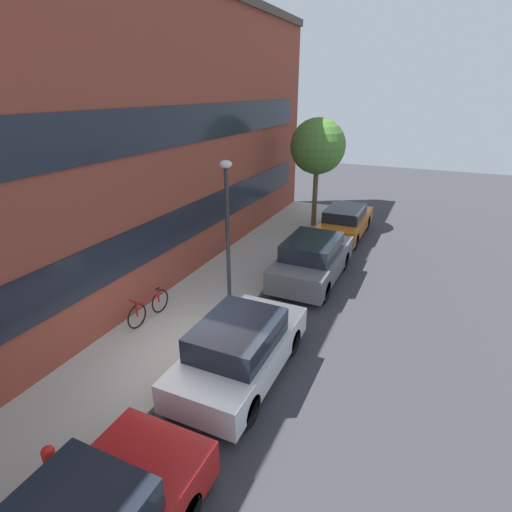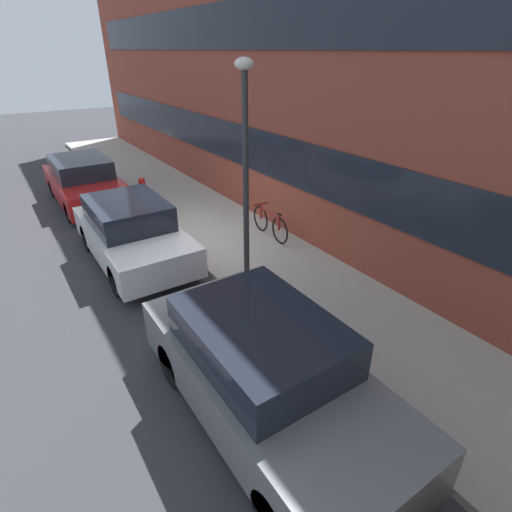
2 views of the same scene
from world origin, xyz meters
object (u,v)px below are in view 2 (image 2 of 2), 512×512
Objects in this scene: parked_car_red at (84,182)px; lamp_post at (245,154)px; bicycle at (270,222)px; parked_car_grey at (266,372)px; fire_hydrant at (143,188)px; parked_car_white at (132,232)px.

parked_car_red is 7.41m from lamp_post.
parked_car_grey is at bearing 147.32° from bicycle.
bicycle is at bearing 20.52° from fire_hydrant.
parked_car_grey is 3.80m from lamp_post.
parked_car_white reaches higher than bicycle.
parked_car_red reaches higher than bicycle.
lamp_post is (6.97, 1.52, 2.01)m from parked_car_red.
parked_car_grey is 5.88× the size of fire_hydrant.
parked_car_red is 1.09× the size of parked_car_white.
parked_car_red is 1.03× the size of lamp_post.
bicycle is (4.46, 1.67, 0.03)m from fire_hydrant.
parked_car_grey is 2.63× the size of bicycle.
parked_car_red is 2.71× the size of bicycle.
parked_car_grey reaches higher than fire_hydrant.
fire_hydrant is 6.35m from lamp_post.
parked_car_red is at bearing 32.93° from bicycle.
lamp_post reaches higher than fire_hydrant.
fire_hydrant is at bearing 170.54° from parked_car_grey.
parked_car_red is 6.06× the size of fire_hydrant.
parked_car_white is 0.94× the size of parked_car_grey.
parked_car_grey reaches higher than parked_car_red.
bicycle is at bearing 74.44° from parked_car_white.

